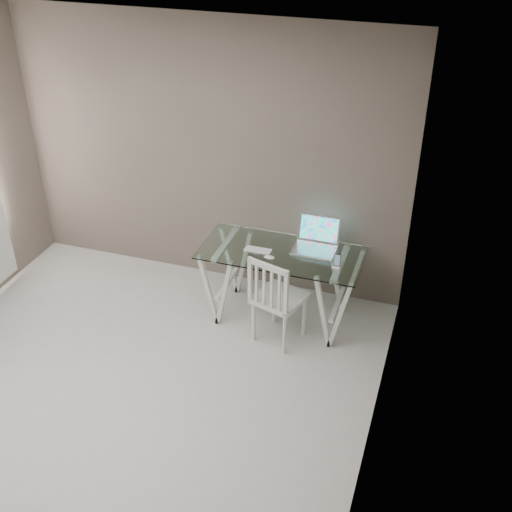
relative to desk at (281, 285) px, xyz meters
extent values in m
plane|color=#B4B2AD|center=(-0.92, -1.70, -0.38)|extent=(4.50, 4.50, 0.00)
cube|color=white|center=(-0.92, -1.70, 2.32)|extent=(4.00, 4.50, 0.02)
cube|color=#62564D|center=(-0.92, 0.55, 0.97)|extent=(4.00, 0.02, 2.70)
cube|color=#62564D|center=(1.08, -1.70, 0.97)|extent=(0.02, 4.50, 2.70)
cube|color=silver|center=(0.00, 0.00, 0.36)|extent=(1.50, 0.70, 0.01)
cube|color=silver|center=(-0.55, 0.00, -0.02)|extent=(0.24, 0.62, 0.72)
cube|color=silver|center=(0.55, 0.00, -0.02)|extent=(0.24, 0.62, 0.72)
cube|color=silver|center=(0.07, -0.30, 0.06)|extent=(0.52, 0.52, 0.04)
cylinder|color=silver|center=(-0.14, -0.41, -0.17)|extent=(0.04, 0.04, 0.43)
cylinder|color=silver|center=(0.19, -0.51, -0.17)|extent=(0.04, 0.04, 0.43)
cylinder|color=silver|center=(-0.04, -0.09, -0.17)|extent=(0.04, 0.04, 0.43)
cylinder|color=silver|center=(0.28, -0.18, -0.17)|extent=(0.04, 0.04, 0.43)
cube|color=silver|center=(0.02, -0.48, 0.29)|extent=(0.41, 0.15, 0.46)
cube|color=silver|center=(0.28, 0.11, 0.37)|extent=(0.39, 0.27, 0.02)
cube|color=#19D899|center=(0.28, 0.29, 0.51)|extent=(0.39, 0.09, 0.25)
cube|color=silver|center=(-0.22, -0.04, 0.37)|extent=(0.27, 0.11, 0.01)
ellipsoid|color=silver|center=(-0.07, -0.15, 0.38)|extent=(0.10, 0.06, 0.03)
cube|color=white|center=(0.53, -0.10, 0.37)|extent=(0.07, 0.07, 0.02)
cube|color=black|center=(0.53, -0.09, 0.44)|extent=(0.06, 0.03, 0.12)
camera|label=1|loc=(1.35, -4.85, 3.43)|focal=45.00mm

